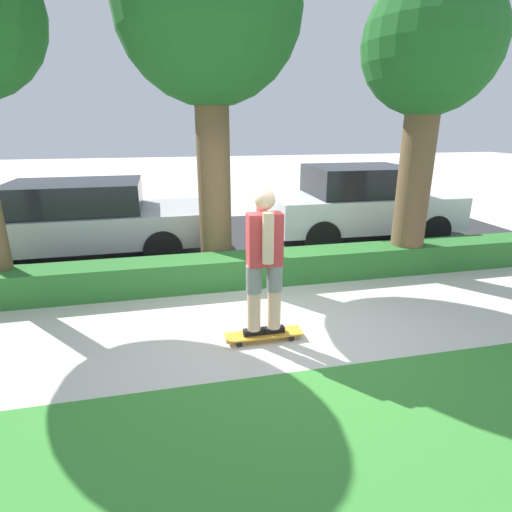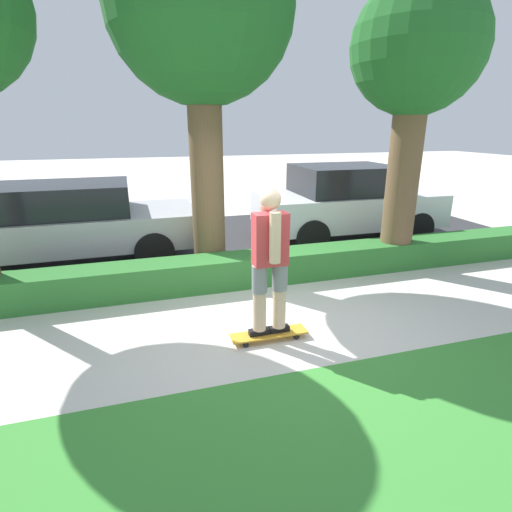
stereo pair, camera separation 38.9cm
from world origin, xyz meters
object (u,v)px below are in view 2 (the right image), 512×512
at_px(tree_mid, 201,14).
at_px(parked_car_middle, 346,201).
at_px(skater_person, 270,260).
at_px(tree_far, 416,60).
at_px(parked_car_front, 70,222).
at_px(skateboard, 269,334).

relative_size(tree_mid, parked_car_middle, 1.36).
height_order(skater_person, parked_car_middle, skater_person).
xyz_separation_m(tree_far, parked_car_front, (-5.69, 1.96, -2.70)).
height_order(parked_car_front, parked_car_middle, parked_car_middle).
relative_size(tree_mid, parked_car_front, 1.21).
relative_size(skateboard, skater_person, 0.54).
distance_m(tree_mid, tree_far, 3.42).
relative_size(skater_person, tree_far, 0.37).
bearing_deg(skateboard, tree_far, 31.22).
xyz_separation_m(skater_person, tree_far, (3.06, 1.85, 2.47)).
height_order(skateboard, tree_mid, tree_mid).
distance_m(skateboard, skater_person, 0.96).
bearing_deg(parked_car_middle, tree_far, -91.11).
xyz_separation_m(skater_person, tree_mid, (-0.27, 2.44, 3.01)).
height_order(skateboard, parked_car_front, parked_car_front).
bearing_deg(parked_car_middle, parked_car_front, -178.33).
distance_m(tree_far, parked_car_middle, 3.32).
bearing_deg(skater_person, tree_mid, 96.23).
xyz_separation_m(skateboard, parked_car_middle, (3.13, 3.88, 0.79)).
bearing_deg(skateboard, skater_person, 180.00).
xyz_separation_m(tree_mid, parked_car_front, (-2.36, 1.37, -3.24)).
bearing_deg(tree_mid, parked_car_middle, 22.84).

